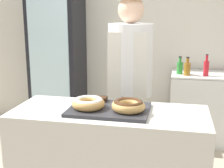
# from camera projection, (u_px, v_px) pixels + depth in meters

# --- Properties ---
(wall_back) EXTENTS (8.00, 0.06, 2.70)m
(wall_back) POSITION_uv_depth(u_px,v_px,m) (143.00, 32.00, 4.22)
(wall_back) COLOR silver
(wall_back) RESTS_ON ground_plane
(display_counter) EXTENTS (1.44, 0.59, 0.91)m
(display_counter) POSITION_uv_depth(u_px,v_px,m) (109.00, 167.00, 2.40)
(display_counter) COLOR beige
(display_counter) RESTS_ON ground_plane
(serving_tray) EXTENTS (0.58, 0.43, 0.02)m
(serving_tray) POSITION_uv_depth(u_px,v_px,m) (109.00, 109.00, 2.29)
(serving_tray) COLOR #2D2D33
(serving_tray) RESTS_ON display_counter
(donut_light_glaze) EXTENTS (0.24, 0.24, 0.08)m
(donut_light_glaze) POSITION_uv_depth(u_px,v_px,m) (88.00, 103.00, 2.27)
(donut_light_glaze) COLOR tan
(donut_light_glaze) RESTS_ON serving_tray
(donut_chocolate_glaze) EXTENTS (0.24, 0.24, 0.08)m
(donut_chocolate_glaze) POSITION_uv_depth(u_px,v_px,m) (128.00, 105.00, 2.21)
(donut_chocolate_glaze) COLOR tan
(donut_chocolate_glaze) RESTS_ON serving_tray
(brownie_back_left) EXTENTS (0.08, 0.08, 0.03)m
(brownie_back_left) POSITION_uv_depth(u_px,v_px,m) (101.00, 99.00, 2.45)
(brownie_back_left) COLOR #382111
(brownie_back_left) RESTS_ON serving_tray
(brownie_back_right) EXTENTS (0.08, 0.08, 0.03)m
(brownie_back_right) POSITION_uv_depth(u_px,v_px,m) (126.00, 100.00, 2.41)
(brownie_back_right) COLOR #382111
(brownie_back_right) RESTS_ON serving_tray
(baker_person) EXTENTS (0.41, 0.41, 1.80)m
(baker_person) POSITION_uv_depth(u_px,v_px,m) (130.00, 86.00, 2.90)
(baker_person) COLOR #4C4C51
(baker_person) RESTS_ON ground_plane
(beverage_fridge) EXTENTS (0.64, 0.59, 1.93)m
(beverage_fridge) POSITION_uv_depth(u_px,v_px,m) (58.00, 61.00, 4.19)
(beverage_fridge) COLOR black
(beverage_fridge) RESTS_ON ground_plane
(chest_freezer) EXTENTS (0.98, 0.57, 0.87)m
(chest_freezer) POSITION_uv_depth(u_px,v_px,m) (210.00, 108.00, 3.92)
(chest_freezer) COLOR white
(chest_freezer) RESTS_ON ground_plane
(bottle_amber) EXTENTS (0.08, 0.08, 0.22)m
(bottle_amber) POSITION_uv_depth(u_px,v_px,m) (187.00, 68.00, 3.73)
(bottle_amber) COLOR #99661E
(bottle_amber) RESTS_ON chest_freezer
(bottle_red_b) EXTENTS (0.06, 0.06, 0.26)m
(bottle_red_b) POSITION_uv_depth(u_px,v_px,m) (206.00, 68.00, 3.69)
(bottle_red_b) COLOR red
(bottle_red_b) RESTS_ON chest_freezer
(bottle_green) EXTENTS (0.07, 0.07, 0.22)m
(bottle_green) POSITION_uv_depth(u_px,v_px,m) (180.00, 67.00, 3.81)
(bottle_green) COLOR #2D8C38
(bottle_green) RESTS_ON chest_freezer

